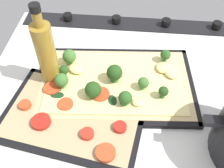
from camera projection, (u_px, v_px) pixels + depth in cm
name	position (u px, v px, depth cm)	size (l,w,h in cm)	color
ground_plane	(138.00, 96.00, 66.50)	(78.63, 63.31, 3.00)	silver
stove_control_panel	(141.00, 24.00, 83.39)	(75.48, 7.00, 2.60)	black
baking_tray_front	(115.00, 85.00, 66.64)	(41.34, 28.06, 1.30)	black
broccoli_pizza	(114.00, 81.00, 65.45)	(38.77, 25.49, 6.12)	#D3B77F
baking_tray_back	(74.00, 116.00, 60.30)	(34.87, 26.72, 1.30)	black
veggie_pizza_back	(74.00, 114.00, 59.80)	(32.11, 23.96, 1.90)	tan
oil_bottle	(47.00, 54.00, 60.79)	(4.64, 4.64, 22.55)	olive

